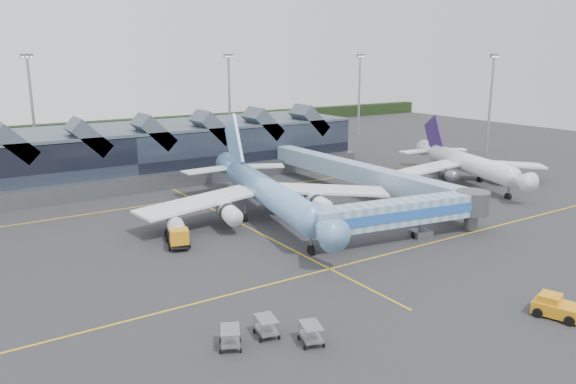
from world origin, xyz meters
TOP-DOWN VIEW (x-y plane):
  - ground at (0.00, 0.00)m, footprint 260.00×260.00m
  - taxi_stripes at (0.00, 10.00)m, footprint 120.00×60.00m
  - tree_line_far at (0.00, 110.00)m, footprint 260.00×4.00m
  - terminal at (-5.07, 47.35)m, footprint 90.00×22.25m
  - light_masts at (21.00, 62.80)m, footprint 132.40×42.56m
  - main_airliner at (4.16, 12.00)m, footprint 35.82×41.79m
  - regional_jet at (45.73, 11.84)m, footprint 28.58×32.01m
  - jet_bridge at (14.97, -5.52)m, footprint 25.30×7.41m
  - fuel_truck at (-10.15, 9.44)m, footprint 4.30×8.53m
  - pushback_tug at (9.69, -27.72)m, footprint 3.70×4.71m
  - baggage_carts at (-13.59, -17.85)m, footprint 7.92×5.59m

SIDE VIEW (x-z plane):
  - ground at x=0.00m, z-range 0.00..0.00m
  - taxi_stripes at x=0.00m, z-range 0.00..0.01m
  - pushback_tug at x=9.69m, z-range -0.10..1.80m
  - baggage_carts at x=-13.59m, z-range 0.10..1.71m
  - fuel_truck at x=-10.15m, z-range 0.17..3.04m
  - tree_line_far at x=0.00m, z-range 0.00..4.00m
  - jet_bridge at x=14.97m, z-range 0.87..6.09m
  - regional_jet at x=45.73m, z-range -2.05..9.19m
  - main_airliner at x=4.16m, z-range -2.78..10.72m
  - terminal at x=-5.07m, z-range -1.38..11.14m
  - light_masts at x=21.00m, z-range 1.26..23.71m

